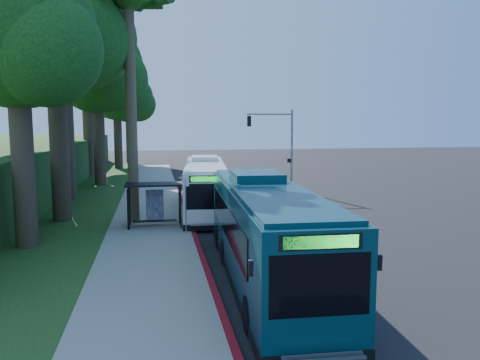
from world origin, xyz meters
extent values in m
plane|color=black|center=(0.00, 0.00, 0.00)|extent=(140.00, 140.00, 0.00)
cube|color=gray|center=(-7.30, 0.00, 0.06)|extent=(4.50, 70.00, 0.12)
cube|color=maroon|center=(-5.00, -4.00, 0.07)|extent=(0.25, 30.00, 0.13)
cube|color=#234719|center=(-13.00, 5.00, 0.03)|extent=(8.00, 70.00, 0.06)
cube|color=black|center=(-7.00, -3.00, 2.50)|extent=(3.20, 1.50, 0.10)
cube|color=black|center=(-8.45, -3.00, 1.20)|extent=(0.06, 1.30, 2.20)
cube|color=navy|center=(-7.00, -2.30, 1.25)|extent=(1.00, 0.12, 1.70)
cube|color=black|center=(-7.00, -3.10, 0.45)|extent=(2.40, 0.40, 0.06)
cube|color=black|center=(-8.40, -2.40, 1.20)|extent=(0.08, 0.08, 2.40)
cube|color=black|center=(-5.60, -2.40, 1.20)|extent=(0.08, 0.08, 2.40)
cube|color=black|center=(-8.40, -3.60, 1.20)|extent=(0.08, 0.08, 2.40)
cube|color=black|center=(-5.60, -3.60, 1.20)|extent=(0.08, 0.08, 2.40)
cylinder|color=gray|center=(-5.40, -5.00, 1.50)|extent=(0.06, 0.06, 3.00)
cube|color=white|center=(-5.40, -5.00, 2.90)|extent=(0.35, 0.04, 0.55)
cylinder|color=gray|center=(4.80, 10.00, 3.50)|extent=(0.20, 0.20, 7.00)
cylinder|color=gray|center=(2.80, 10.00, 6.60)|extent=(4.00, 0.14, 0.14)
cube|color=black|center=(1.00, 10.00, 6.00)|extent=(0.30, 0.30, 0.90)
cube|color=black|center=(4.55, 10.00, 2.60)|extent=(0.25, 0.25, 0.35)
cylinder|color=#4C3F2D|center=(-8.20, -1.50, 6.50)|extent=(0.60, 0.60, 13.00)
cylinder|color=#382B1E|center=(-12.50, 0.00, 5.25)|extent=(1.10, 1.10, 10.50)
sphere|color=#14340E|center=(-12.50, 0.00, 11.70)|extent=(8.00, 8.00, 8.00)
sphere|color=#14340E|center=(-10.90, -1.20, 10.50)|extent=(5.60, 5.60, 5.60)
sphere|color=#14340E|center=(-13.90, 1.40, 10.80)|extent=(5.20, 5.20, 5.20)
cylinder|color=#382B1E|center=(-13.50, 8.00, 5.95)|extent=(1.18, 1.18, 11.90)
sphere|color=#14340E|center=(-13.50, 8.00, 13.26)|extent=(10.00, 10.00, 10.00)
sphere|color=#14340E|center=(-11.50, 6.50, 11.90)|extent=(7.00, 7.00, 7.00)
sphere|color=#14340E|center=(-15.25, 9.75, 12.24)|extent=(6.50, 6.50, 6.50)
cylinder|color=#382B1E|center=(-12.00, 16.00, 4.90)|extent=(1.06, 1.06, 9.80)
sphere|color=#14340E|center=(-12.00, 16.00, 10.92)|extent=(8.40, 8.40, 8.40)
sphere|color=#14340E|center=(-10.32, 14.74, 9.80)|extent=(5.88, 5.88, 5.88)
sphere|color=#14340E|center=(-13.47, 17.47, 10.08)|extent=(5.46, 5.46, 5.46)
cylinder|color=#382B1E|center=(-14.00, 24.00, 5.60)|extent=(1.14, 1.14, 11.20)
sphere|color=#14340E|center=(-14.00, 24.00, 12.48)|extent=(9.60, 9.60, 9.60)
sphere|color=#14340E|center=(-12.08, 22.56, 11.20)|extent=(6.72, 6.72, 6.72)
sphere|color=#14340E|center=(-15.68, 25.68, 11.52)|extent=(6.24, 6.24, 6.24)
cylinder|color=#382B1E|center=(-11.50, 32.00, 4.55)|extent=(1.02, 1.02, 9.10)
sphere|color=#14340E|center=(-11.50, 32.00, 10.14)|extent=(8.00, 8.00, 8.00)
sphere|color=#14340E|center=(-9.90, 30.80, 9.10)|extent=(5.60, 5.60, 5.60)
sphere|color=#14340E|center=(-12.90, 33.40, 9.36)|extent=(5.20, 5.20, 5.20)
cylinder|color=#382B1E|center=(-10.50, 40.00, 4.20)|extent=(0.98, 0.98, 8.40)
sphere|color=#14340E|center=(-10.50, 40.00, 9.36)|extent=(7.00, 7.00, 7.00)
sphere|color=#14340E|center=(-9.10, 38.95, 8.40)|extent=(4.90, 4.90, 4.90)
sphere|color=#14340E|center=(-11.72, 41.23, 8.64)|extent=(4.55, 4.55, 4.55)
cylinder|color=#382B1E|center=(-13.00, -6.00, 4.55)|extent=(1.02, 1.02, 9.10)
sphere|color=#14340E|center=(-13.00, -6.00, 10.14)|extent=(7.20, 7.20, 7.20)
sphere|color=#14340E|center=(-11.56, -7.08, 9.10)|extent=(5.04, 5.04, 5.04)
cube|color=white|center=(-3.71, 1.30, 1.77)|extent=(3.64, 12.13, 2.84)
cube|color=black|center=(-3.71, 1.30, 0.30)|extent=(3.67, 12.19, 0.35)
cube|color=black|center=(-3.66, 1.80, 2.04)|extent=(3.45, 9.52, 1.09)
cube|color=black|center=(-4.26, -4.59, 1.99)|extent=(2.23, 0.33, 1.39)
cube|color=black|center=(-3.16, 7.20, 2.09)|extent=(2.03, 0.31, 1.00)
cube|color=#19E533|center=(-4.26, -4.60, 2.94)|extent=(1.65, 0.25, 0.28)
cube|color=white|center=(-3.71, 1.30, 3.23)|extent=(3.38, 11.51, 0.12)
cube|color=white|center=(-3.52, 3.29, 3.40)|extent=(2.00, 2.64, 0.35)
cylinder|color=black|center=(-5.21, -2.39, 0.50)|extent=(0.39, 1.02, 1.00)
cylinder|color=black|center=(-2.92, -2.61, 0.50)|extent=(0.39, 1.02, 1.00)
cylinder|color=black|center=(-4.43, 5.93, 0.50)|extent=(0.39, 1.02, 1.00)
cylinder|color=black|center=(-2.14, 5.72, 0.50)|extent=(0.39, 1.02, 1.00)
cube|color=#0B323D|center=(-2.93, -12.68, 1.93)|extent=(3.32, 13.18, 3.11)
cube|color=black|center=(-2.93, -12.68, 0.33)|extent=(3.35, 13.25, 0.38)
cube|color=black|center=(-2.91, -12.14, 2.23)|extent=(3.27, 10.31, 1.20)
cube|color=black|center=(-3.20, -19.16, 2.18)|extent=(2.45, 0.23, 1.53)
cube|color=black|center=(-2.66, -6.20, 2.29)|extent=(2.23, 0.22, 1.09)
cube|color=#19E533|center=(-3.20, -19.17, 3.21)|extent=(1.81, 0.18, 0.31)
cube|color=#0B323D|center=(-2.93, -12.68, 3.54)|extent=(3.07, 12.52, 0.13)
cube|color=#0B323D|center=(-2.84, -10.50, 3.73)|extent=(2.06, 2.80, 0.38)
cylinder|color=black|center=(-4.37, -16.81, 0.54)|extent=(0.37, 1.10, 1.09)
cylinder|color=black|center=(-1.85, -16.91, 0.54)|extent=(0.37, 1.10, 1.09)
cylinder|color=black|center=(-3.98, -7.66, 0.54)|extent=(0.37, 1.10, 1.09)
cylinder|color=black|center=(-1.47, -7.77, 0.54)|extent=(0.37, 1.10, 1.09)
imported|color=silver|center=(1.51, 9.81, 0.77)|extent=(3.85, 6.02, 1.54)
camera|label=1|loc=(-6.92, -29.19, 5.97)|focal=35.00mm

